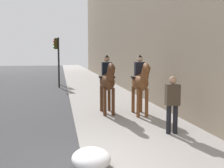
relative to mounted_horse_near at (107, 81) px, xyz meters
name	(u,v)px	position (x,y,z in m)	size (l,w,h in m)	color
sidewalk_slab	(171,162)	(-4.98, -0.58, -1.36)	(120.00, 3.88, 0.12)	gray
mounted_horse_near	(107,81)	(0.00, 0.00, 0.00)	(2.15, 0.60, 2.32)	#4C2B16
mounted_horse_far	(140,81)	(-0.48, -1.20, 0.01)	(2.15, 0.63, 2.33)	brown
pedestrian_greeting	(172,101)	(-3.10, -1.40, -0.32)	(0.29, 0.42, 1.70)	black
traffic_light_near_curb	(57,55)	(10.37, 2.02, 1.02)	(0.20, 0.44, 3.62)	black
traffic_light_far_curb	(58,53)	(12.48, 2.02, 1.17)	(0.20, 0.44, 3.86)	black
snow_pile_near	(91,158)	(-5.10, 1.21, -1.12)	(1.06, 0.81, 0.37)	white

